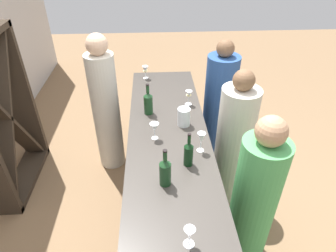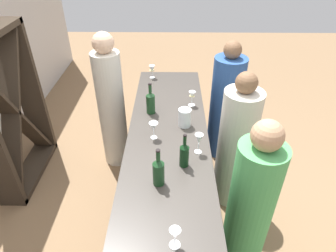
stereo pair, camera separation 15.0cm
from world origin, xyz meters
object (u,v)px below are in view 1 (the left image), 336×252
at_px(wine_glass_far_center, 145,70).
at_px(water_pitcher, 184,117).
at_px(wine_bottle_second_left_dark_green, 188,153).
at_px(wine_bottle_leftmost_olive_green, 165,171).
at_px(person_center_guest, 233,144).
at_px(wine_glass_near_left, 201,138).
at_px(person_right_guest, 254,200).
at_px(wine_glass_far_left, 154,128).
at_px(person_left_guest, 219,104).
at_px(person_server_behind, 106,109).
at_px(wine_bottle_center_olive_green, 148,103).
at_px(wine_rack, 3,119).
at_px(wine_glass_near_right, 189,234).
at_px(wine_glass_near_center, 189,95).

height_order(wine_glass_far_center, water_pitcher, water_pitcher).
bearing_deg(wine_bottle_second_left_dark_green, wine_bottle_leftmost_olive_green, 136.01).
bearing_deg(person_center_guest, wine_glass_near_left, 37.64).
xyz_separation_m(wine_bottle_leftmost_olive_green, wine_glass_near_left, (0.34, -0.30, 0.01)).
relative_size(wine_glass_near_left, water_pitcher, 1.05).
height_order(wine_bottle_leftmost_olive_green, person_right_guest, person_right_guest).
distance_m(wine_bottle_second_left_dark_green, wine_glass_far_left, 0.42).
distance_m(person_left_guest, person_center_guest, 0.78).
xyz_separation_m(water_pitcher, person_server_behind, (0.66, 0.80, -0.30)).
bearing_deg(wine_bottle_center_olive_green, wine_glass_near_left, -144.97).
height_order(wine_rack, person_center_guest, wine_rack).
relative_size(wine_glass_near_right, wine_glass_far_center, 0.92).
distance_m(wine_bottle_leftmost_olive_green, wine_bottle_second_left_dark_green, 0.26).
xyz_separation_m(wine_glass_near_left, wine_glass_near_right, (-0.82, 0.19, -0.03)).
height_order(wine_glass_far_center, person_left_guest, person_left_guest).
relative_size(wine_glass_near_left, wine_glass_near_right, 1.24).
relative_size(wine_glass_near_center, person_server_behind, 0.09).
height_order(wine_bottle_center_olive_green, wine_glass_far_left, wine_bottle_center_olive_green).
bearing_deg(wine_glass_far_center, water_pitcher, -160.54).
height_order(wine_glass_far_left, person_server_behind, person_server_behind).
distance_m(wine_glass_far_left, person_server_behind, 1.06).
relative_size(wine_bottle_leftmost_olive_green, person_left_guest, 0.20).
distance_m(wine_bottle_second_left_dark_green, person_left_guest, 1.54).
xyz_separation_m(wine_glass_far_center, person_server_behind, (-0.32, 0.45, -0.32)).
relative_size(wine_bottle_leftmost_olive_green, water_pitcher, 1.82).
relative_size(wine_rack, wine_bottle_leftmost_olive_green, 5.66).
distance_m(wine_glass_near_right, person_left_guest, 2.18).
xyz_separation_m(wine_glass_near_right, person_center_guest, (1.27, -0.61, -0.41)).
bearing_deg(person_server_behind, wine_glass_near_right, -70.44).
bearing_deg(wine_glass_far_left, wine_rack, 69.09).
xyz_separation_m(wine_bottle_second_left_dark_green, wine_glass_near_left, (0.15, -0.12, 0.01)).
relative_size(wine_bottle_leftmost_olive_green, wine_glass_near_right, 2.16).
bearing_deg(water_pitcher, person_left_guest, -31.79).
xyz_separation_m(wine_rack, wine_glass_near_center, (-0.04, -1.88, 0.24)).
bearing_deg(person_left_guest, wine_bottle_center_olive_green, 59.50).
distance_m(wine_glass_near_center, person_right_guest, 1.16).
xyz_separation_m(wine_bottle_center_olive_green, wine_glass_near_left, (-0.59, -0.41, 0.01)).
height_order(wine_rack, wine_bottle_leftmost_olive_green, wine_rack).
bearing_deg(wine_bottle_leftmost_olive_green, person_right_guest, -84.05).
relative_size(wine_bottle_second_left_dark_green, wine_glass_far_center, 1.87).
height_order(wine_bottle_leftmost_olive_green, wine_glass_near_center, wine_bottle_leftmost_olive_green).
bearing_deg(wine_glass_near_center, wine_glass_near_right, 173.52).
height_order(wine_bottle_second_left_dark_green, wine_bottle_center_olive_green, wine_bottle_center_olive_green).
bearing_deg(wine_bottle_second_left_dark_green, person_center_guest, -41.71).
relative_size(wine_glass_near_left, wine_glass_far_left, 1.14).
height_order(wine_bottle_center_olive_green, wine_glass_near_center, wine_bottle_center_olive_green).
height_order(wine_rack, person_right_guest, wine_rack).
relative_size(wine_bottle_center_olive_green, person_center_guest, 0.21).
height_order(wine_rack, wine_bottle_second_left_dark_green, wine_rack).
height_order(wine_rack, wine_glass_near_right, wine_rack).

